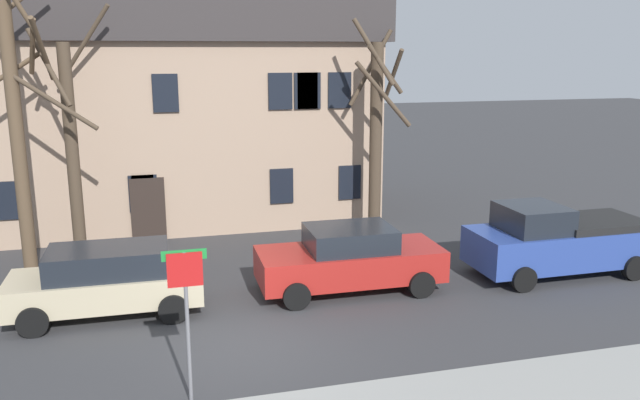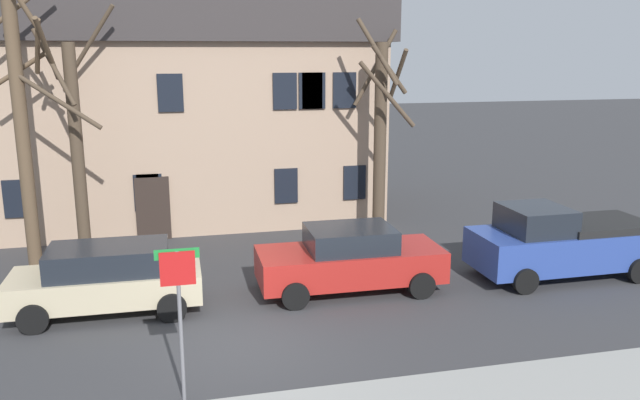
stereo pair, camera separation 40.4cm
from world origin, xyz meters
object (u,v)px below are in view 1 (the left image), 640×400
object	(u,v)px
pickup_truck_blue	(558,240)
street_sign_pole	(186,298)
car_red_sedan	(350,259)
bicycle_leaning	(81,267)
tree_bare_near	(17,117)
car_beige_wagon	(107,280)
tree_bare_mid	(71,144)
building_main	(174,103)
tree_bare_far	(376,129)

from	to	relation	value
pickup_truck_blue	street_sign_pole	world-z (taller)	street_sign_pole
car_red_sedan	bicycle_leaning	world-z (taller)	car_red_sedan
tree_bare_near	car_beige_wagon	distance (m)	5.69
tree_bare_mid	car_beige_wagon	bearing A→B (deg)	-77.22
car_red_sedan	pickup_truck_blue	xyz separation A→B (m)	(5.97, -0.27, 0.12)
building_main	tree_bare_near	world-z (taller)	tree_bare_near
street_sign_pole	bicycle_leaning	bearing A→B (deg)	109.04
tree_bare_far	car_beige_wagon	distance (m)	9.95
car_beige_wagon	building_main	bearing A→B (deg)	77.49
street_sign_pole	tree_bare_mid	bearing A→B (deg)	106.32
car_red_sedan	street_sign_pole	size ratio (longest dim) A/B	1.69
tree_bare_near	pickup_truck_blue	bearing A→B (deg)	-15.96
tree_bare_near	street_sign_pole	distance (m)	9.51
car_beige_wagon	tree_bare_near	bearing A→B (deg)	120.45
tree_bare_near	street_sign_pole	size ratio (longest dim) A/B	3.06
tree_bare_near	pickup_truck_blue	world-z (taller)	tree_bare_near
tree_bare_near	tree_bare_far	bearing A→B (deg)	4.53
building_main	pickup_truck_blue	xyz separation A→B (m)	(9.87, -9.64, -3.26)
street_sign_pole	car_red_sedan	bearing A→B (deg)	46.10
tree_bare_mid	car_red_sedan	size ratio (longest dim) A/B	1.55
bicycle_leaning	building_main	bearing A→B (deg)	66.42
building_main	tree_bare_mid	bearing A→B (deg)	-122.66
tree_bare_mid	tree_bare_far	distance (m)	9.37
tree_bare_mid	street_sign_pole	xyz separation A→B (m)	(2.65, -9.04, -1.52)
tree_bare_mid	tree_bare_far	bearing A→B (deg)	0.88
building_main	tree_bare_mid	world-z (taller)	building_main
tree_bare_near	tree_bare_far	size ratio (longest dim) A/B	1.22
car_beige_wagon	car_red_sedan	world-z (taller)	car_red_sedan
tree_bare_far	car_red_sedan	xyz separation A→B (m)	(-2.34, -4.64, -2.74)
building_main	pickup_truck_blue	distance (m)	14.18
car_red_sedan	street_sign_pole	distance (m)	6.41
bicycle_leaning	tree_bare_far	bearing A→B (deg)	12.42
tree_bare_far	pickup_truck_blue	distance (m)	6.64
tree_bare_far	building_main	bearing A→B (deg)	142.82
car_beige_wagon	pickup_truck_blue	xyz separation A→B (m)	(11.96, -0.21, 0.11)
tree_bare_near	car_beige_wagon	xyz separation A→B (m)	(2.27, -3.86, -3.51)
tree_bare_near	tree_bare_mid	bearing A→B (deg)	29.40
building_main	tree_bare_mid	distance (m)	5.84
car_red_sedan	bicycle_leaning	size ratio (longest dim) A/B	2.79
tree_bare_mid	car_red_sedan	distance (m)	8.75
pickup_truck_blue	tree_bare_far	bearing A→B (deg)	126.46
building_main	car_beige_wagon	distance (m)	10.23
tree_bare_near	pickup_truck_blue	size ratio (longest dim) A/B	1.73
bicycle_leaning	car_red_sedan	bearing A→B (deg)	-20.87
building_main	car_red_sedan	size ratio (longest dim) A/B	3.04
tree_bare_far	car_beige_wagon	bearing A→B (deg)	-150.59
tree_bare_near	pickup_truck_blue	xyz separation A→B (m)	(14.23, -4.07, -3.39)
tree_bare_far	bicycle_leaning	world-z (taller)	tree_bare_far
tree_bare_near	tree_bare_mid	xyz separation A→B (m)	(1.23, 0.70, -0.87)
street_sign_pole	bicycle_leaning	size ratio (longest dim) A/B	1.65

